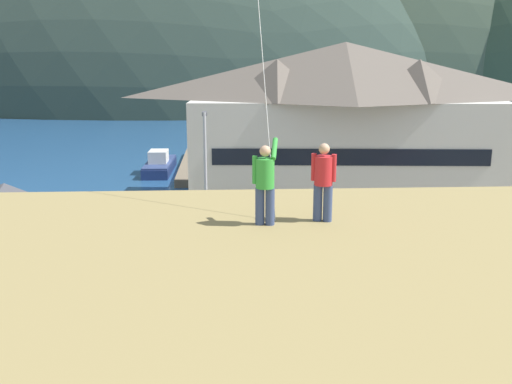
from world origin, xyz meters
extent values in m
plane|color=#66604C|center=(0.00, 0.00, 0.00)|extent=(600.00, 600.00, 0.00)
cube|color=gray|center=(0.00, 5.00, 0.05)|extent=(40.00, 20.00, 0.10)
cube|color=navy|center=(0.00, 60.00, 0.01)|extent=(360.00, 84.00, 0.03)
ellipsoid|color=#2D3D33|center=(-8.92, 111.38, 0.00)|extent=(121.00, 73.24, 78.37)
ellipsoid|color=#42513D|center=(44.77, 113.48, 0.00)|extent=(108.42, 48.59, 79.60)
cube|color=beige|center=(8.44, 21.64, 3.87)|extent=(22.02, 10.19, 7.74)
cube|color=black|center=(8.13, 17.28, 4.25)|extent=(18.19, 1.39, 1.10)
pyramid|color=#60564C|center=(8.44, 21.64, 9.69)|extent=(23.37, 11.14, 3.90)
pyramid|color=#60564C|center=(3.52, 20.47, 9.12)|extent=(5.10, 5.10, 2.73)
pyramid|color=#60564C|center=(13.15, 19.78, 9.12)|extent=(5.10, 5.10, 2.73)
cube|color=#338475|center=(-8.92, 3.59, 1.99)|extent=(6.89, 5.88, 3.98)
pyramid|color=#47474C|center=(-8.92, 3.59, 4.92)|extent=(7.45, 6.46, 1.87)
cube|color=#70604C|center=(-2.74, 34.90, 0.35)|extent=(3.20, 15.87, 0.70)
cube|color=navy|center=(-6.25, 33.55, 0.45)|extent=(2.51, 7.34, 0.90)
cube|color=navy|center=(-6.25, 33.55, 0.98)|extent=(2.43, 7.12, 0.16)
cube|color=silver|center=(-6.26, 33.00, 1.61)|extent=(1.68, 2.22, 1.10)
cube|color=#A8A399|center=(0.46, 39.11, 0.45)|extent=(2.28, 5.69, 0.90)
cube|color=#B7B2A8|center=(0.46, 39.11, 0.98)|extent=(2.22, 5.52, 0.16)
cube|color=silver|center=(0.50, 38.70, 1.61)|extent=(1.39, 1.77, 1.10)
cube|color=#B28923|center=(6.90, -0.33, 0.82)|extent=(4.23, 1.86, 0.80)
cube|color=olive|center=(7.05, -0.33, 1.57)|extent=(2.12, 1.63, 0.70)
cube|color=black|center=(7.05, -0.33, 1.54)|extent=(2.16, 1.66, 0.32)
cylinder|color=black|center=(5.55, 0.61, 0.42)|extent=(0.64, 0.23, 0.64)
cylinder|color=black|center=(5.52, -1.23, 0.42)|extent=(0.64, 0.23, 0.64)
cylinder|color=black|center=(8.28, 0.57, 0.42)|extent=(0.64, 0.23, 0.64)
cylinder|color=black|center=(8.25, -1.26, 0.42)|extent=(0.64, 0.23, 0.64)
cube|color=slate|center=(10.03, 6.89, 0.82)|extent=(4.34, 2.15, 0.80)
cube|color=#5B5B5F|center=(10.18, 6.88, 1.57)|extent=(2.23, 1.77, 0.70)
cube|color=black|center=(10.18, 6.88, 1.54)|extent=(2.27, 1.81, 0.32)
cylinder|color=black|center=(8.75, 7.92, 0.42)|extent=(0.66, 0.27, 0.64)
cylinder|color=black|center=(8.59, 6.09, 0.42)|extent=(0.66, 0.27, 0.64)
cylinder|color=black|center=(11.47, 7.69, 0.42)|extent=(0.66, 0.27, 0.64)
cylinder|color=black|center=(11.31, 5.86, 0.42)|extent=(0.66, 0.27, 0.64)
cube|color=#B28923|center=(2.27, 1.00, 0.82)|extent=(4.31, 2.06, 0.80)
cube|color=olive|center=(2.42, 1.01, 1.57)|extent=(2.20, 1.73, 0.70)
cube|color=black|center=(2.42, 1.01, 1.54)|extent=(2.24, 1.76, 0.32)
cylinder|color=black|center=(0.85, 1.83, 0.42)|extent=(0.65, 0.26, 0.64)
cylinder|color=black|center=(0.96, 0.00, 0.42)|extent=(0.65, 0.26, 0.64)
cylinder|color=black|center=(3.57, 2.01, 0.42)|extent=(0.65, 0.26, 0.64)
cylinder|color=black|center=(3.69, 0.17, 0.42)|extent=(0.65, 0.26, 0.64)
cylinder|color=black|center=(13.59, 6.29, 0.42)|extent=(0.66, 0.28, 0.64)
cube|color=silver|center=(-2.16, -0.39, 0.82)|extent=(4.34, 2.17, 0.80)
cube|color=beige|center=(-2.01, -0.40, 1.57)|extent=(2.24, 1.78, 0.70)
cube|color=black|center=(-2.01, -0.40, 1.54)|extent=(2.28, 1.82, 0.32)
cylinder|color=black|center=(-3.44, 0.65, 0.42)|extent=(0.66, 0.28, 0.64)
cylinder|color=black|center=(-3.61, -1.18, 0.42)|extent=(0.66, 0.28, 0.64)
cylinder|color=black|center=(-0.72, 0.40, 0.42)|extent=(0.66, 0.28, 0.64)
cylinder|color=black|center=(-0.89, -1.42, 0.42)|extent=(0.66, 0.28, 0.64)
cube|color=navy|center=(2.98, 7.02, 0.82)|extent=(4.21, 1.83, 0.80)
cube|color=navy|center=(3.13, 7.02, 1.57)|extent=(2.11, 1.62, 0.70)
cube|color=black|center=(3.13, 7.02, 1.54)|extent=(2.16, 1.65, 0.32)
cylinder|color=black|center=(1.63, 7.95, 0.42)|extent=(0.64, 0.23, 0.64)
cylinder|color=black|center=(1.61, 6.11, 0.42)|extent=(0.64, 0.23, 0.64)
cylinder|color=black|center=(4.36, 7.93, 0.42)|extent=(0.64, 0.23, 0.64)
cylinder|color=black|center=(4.34, 6.09, 0.42)|extent=(0.64, 0.23, 0.64)
cube|color=black|center=(-3.81, 7.39, 0.82)|extent=(4.33, 2.12, 0.80)
cube|color=black|center=(-3.96, 7.41, 1.57)|extent=(2.22, 1.76, 0.70)
cube|color=black|center=(-3.96, 7.41, 1.54)|extent=(2.26, 1.79, 0.32)
cylinder|color=black|center=(-2.51, 6.37, 0.42)|extent=(0.65, 0.27, 0.64)
cylinder|color=black|center=(-2.37, 8.21, 0.42)|extent=(0.65, 0.27, 0.64)
cylinder|color=black|center=(-5.24, 6.58, 0.42)|extent=(0.65, 0.27, 0.64)
cylinder|color=black|center=(-5.10, 8.41, 0.42)|extent=(0.65, 0.27, 0.64)
cylinder|color=#ADADB2|center=(-1.12, 10.50, 4.01)|extent=(0.16, 0.16, 7.82)
cube|color=#4C4C51|center=(-1.12, 10.85, 7.82)|extent=(0.24, 0.70, 0.20)
cylinder|color=#384770|center=(0.73, -7.35, 7.73)|extent=(0.20, 0.20, 0.82)
cylinder|color=#384770|center=(0.95, -7.38, 7.73)|extent=(0.20, 0.20, 0.82)
cylinder|color=green|center=(0.84, -7.37, 8.46)|extent=(0.40, 0.40, 0.64)
sphere|color=tan|center=(0.84, -7.37, 8.94)|extent=(0.24, 0.24, 0.24)
cylinder|color=green|center=(1.05, -7.22, 8.96)|extent=(0.20, 0.57, 0.43)
cylinder|color=green|center=(0.62, -7.33, 8.53)|extent=(0.11, 0.11, 0.60)
cylinder|color=#384770|center=(2.03, -7.12, 7.73)|extent=(0.20, 0.20, 0.82)
cylinder|color=#384770|center=(2.24, -7.19, 7.73)|extent=(0.20, 0.20, 0.82)
cylinder|color=red|center=(2.13, -7.15, 8.46)|extent=(0.40, 0.40, 0.64)
sphere|color=tan|center=(2.13, -7.15, 8.94)|extent=(0.24, 0.24, 0.24)
cylinder|color=red|center=(1.92, -7.09, 8.53)|extent=(0.11, 0.11, 0.60)
cylinder|color=red|center=(2.34, -7.22, 8.53)|extent=(0.11, 0.11, 0.60)
camera|label=1|loc=(0.03, -19.31, 10.98)|focal=40.26mm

